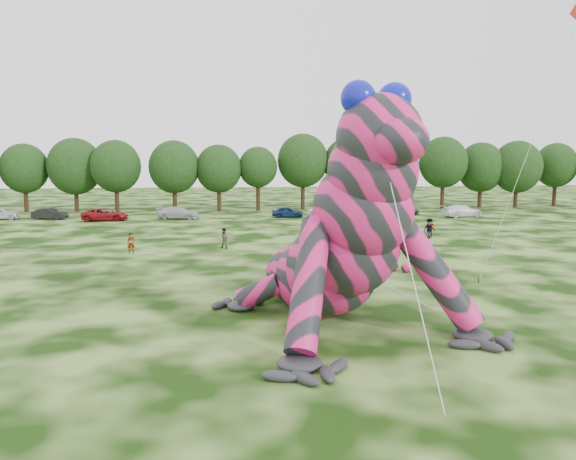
{
  "coord_description": "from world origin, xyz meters",
  "views": [
    {
      "loc": [
        -3.87,
        -19.01,
        7.16
      ],
      "look_at": [
        -0.99,
        5.33,
        4.0
      ],
      "focal_mm": 35.0,
      "sensor_mm": 36.0,
      "label": 1
    }
  ],
  "objects_px": {
    "flying_kite": "(574,32)",
    "tree_15": "(517,174)",
    "tree_14": "(481,175)",
    "car_1": "(50,214)",
    "tree_13": "(443,173)",
    "car_7": "(462,211)",
    "tree_16": "(555,175)",
    "car_0": "(0,213)",
    "spectator_3": "(430,228)",
    "spectator_5": "(343,253)",
    "car_5": "(326,212)",
    "tree_10": "(303,172)",
    "spectator_2": "(429,229)",
    "tree_8": "(219,178)",
    "tree_12": "(393,177)",
    "car_3": "(179,213)",
    "tree_11": "(348,173)",
    "inflatable_gecko": "(317,205)",
    "car_6": "(401,210)",
    "tree_6": "(116,176)",
    "tree_5": "(75,175)",
    "car_2": "(105,215)",
    "spectator_1": "(225,239)",
    "tree_4": "(25,178)",
    "spectator_0": "(131,243)",
    "car_4": "(287,212)",
    "tree_7": "(174,176)",
    "tree_9": "(258,179)"
  },
  "relations": [
    {
      "from": "flying_kite",
      "to": "tree_15",
      "type": "bearing_deg",
      "value": 63.55
    },
    {
      "from": "tree_14",
      "to": "car_1",
      "type": "height_order",
      "value": "tree_14"
    },
    {
      "from": "tree_13",
      "to": "car_7",
      "type": "height_order",
      "value": "tree_13"
    },
    {
      "from": "tree_16",
      "to": "car_0",
      "type": "distance_m",
      "value": 75.83
    },
    {
      "from": "spectator_3",
      "to": "spectator_5",
      "type": "xyz_separation_m",
      "value": [
        -10.84,
        -12.77,
        0.08
      ]
    },
    {
      "from": "car_1",
      "to": "car_5",
      "type": "bearing_deg",
      "value": -83.38
    },
    {
      "from": "tree_10",
      "to": "spectator_2",
      "type": "xyz_separation_m",
      "value": [
        7.09,
        -29.84,
        -4.35
      ]
    },
    {
      "from": "tree_8",
      "to": "car_5",
      "type": "relative_size",
      "value": 2.08
    },
    {
      "from": "spectator_5",
      "to": "tree_12",
      "type": "bearing_deg",
      "value": -129.58
    },
    {
      "from": "tree_14",
      "to": "car_3",
      "type": "height_order",
      "value": "tree_14"
    },
    {
      "from": "tree_11",
      "to": "car_5",
      "type": "bearing_deg",
      "value": -115.08
    },
    {
      "from": "inflatable_gecko",
      "to": "tree_15",
      "type": "xyz_separation_m",
      "value": [
        38.0,
        51.44,
        -0.2
      ]
    },
    {
      "from": "tree_12",
      "to": "car_6",
      "type": "distance_m",
      "value": 9.09
    },
    {
      "from": "tree_6",
      "to": "tree_16",
      "type": "relative_size",
      "value": 1.01
    },
    {
      "from": "tree_5",
      "to": "spectator_5",
      "type": "distance_m",
      "value": 49.71
    },
    {
      "from": "car_0",
      "to": "spectator_5",
      "type": "bearing_deg",
      "value": -140.56
    },
    {
      "from": "tree_14",
      "to": "car_6",
      "type": "relative_size",
      "value": 2.04
    },
    {
      "from": "tree_5",
      "to": "tree_10",
      "type": "relative_size",
      "value": 0.93
    },
    {
      "from": "car_2",
      "to": "spectator_5",
      "type": "bearing_deg",
      "value": -144.29
    },
    {
      "from": "spectator_2",
      "to": "spectator_1",
      "type": "relative_size",
      "value": 1.1
    },
    {
      "from": "car_5",
      "to": "car_7",
      "type": "distance_m",
      "value": 16.67
    },
    {
      "from": "tree_14",
      "to": "car_7",
      "type": "xyz_separation_m",
      "value": [
        -8.31,
        -12.66,
        -3.95
      ]
    },
    {
      "from": "car_6",
      "to": "car_7",
      "type": "xyz_separation_m",
      "value": [
        6.48,
        -3.54,
        0.11
      ]
    },
    {
      "from": "flying_kite",
      "to": "car_5",
      "type": "distance_m",
      "value": 40.82
    },
    {
      "from": "tree_11",
      "to": "spectator_5",
      "type": "height_order",
      "value": "tree_11"
    },
    {
      "from": "tree_4",
      "to": "tree_12",
      "type": "bearing_deg",
      "value": -1.12
    },
    {
      "from": "tree_5",
      "to": "spectator_3",
      "type": "distance_m",
      "value": 47.81
    },
    {
      "from": "car_0",
      "to": "spectator_0",
      "type": "distance_m",
      "value": 32.08
    },
    {
      "from": "car_6",
      "to": "spectator_5",
      "type": "bearing_deg",
      "value": 165.91
    },
    {
      "from": "flying_kite",
      "to": "tree_8",
      "type": "height_order",
      "value": "flying_kite"
    },
    {
      "from": "tree_10",
      "to": "tree_16",
      "type": "height_order",
      "value": "tree_10"
    },
    {
      "from": "inflatable_gecko",
      "to": "car_4",
      "type": "height_order",
      "value": "inflatable_gecko"
    },
    {
      "from": "tree_7",
      "to": "car_3",
      "type": "height_order",
      "value": "tree_7"
    },
    {
      "from": "tree_13",
      "to": "tree_12",
      "type": "bearing_deg",
      "value": 175.08
    },
    {
      "from": "flying_kite",
      "to": "tree_9",
      "type": "relative_size",
      "value": 1.77
    },
    {
      "from": "tree_6",
      "to": "tree_12",
      "type": "height_order",
      "value": "tree_6"
    },
    {
      "from": "tree_9",
      "to": "car_6",
      "type": "distance_m",
      "value": 19.58
    },
    {
      "from": "flying_kite",
      "to": "tree_15",
      "type": "relative_size",
      "value": 1.6
    },
    {
      "from": "tree_8",
      "to": "tree_12",
      "type": "bearing_deg",
      "value": 1.78
    },
    {
      "from": "flying_kite",
      "to": "car_6",
      "type": "xyz_separation_m",
      "value": [
        4.7,
        41.11,
        -12.82
      ]
    },
    {
      "from": "tree_9",
      "to": "car_6",
      "type": "relative_size",
      "value": 1.88
    },
    {
      "from": "tree_15",
      "to": "car_6",
      "type": "distance_m",
      "value": 21.83
    },
    {
      "from": "spectator_5",
      "to": "spectator_2",
      "type": "relative_size",
      "value": 0.98
    },
    {
      "from": "car_0",
      "to": "spectator_0",
      "type": "relative_size",
      "value": 2.69
    },
    {
      "from": "tree_12",
      "to": "tree_16",
      "type": "bearing_deg",
      "value": 3.67
    },
    {
      "from": "tree_11",
      "to": "car_6",
      "type": "xyz_separation_m",
      "value": [
        4.88,
        -8.58,
        -4.39
      ]
    },
    {
      "from": "tree_16",
      "to": "car_1",
      "type": "distance_m",
      "value": 70.24
    },
    {
      "from": "tree_15",
      "to": "car_7",
      "type": "height_order",
      "value": "tree_15"
    },
    {
      "from": "tree_4",
      "to": "tree_8",
      "type": "relative_size",
      "value": 1.01
    },
    {
      "from": "tree_6",
      "to": "tree_7",
      "type": "xyz_separation_m",
      "value": [
        7.48,
        0.12,
        -0.01
      ]
    }
  ]
}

